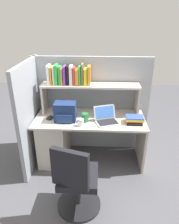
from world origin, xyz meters
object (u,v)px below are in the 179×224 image
Objects in this scene: snack_canister at (85,117)px; computer_mouse at (50,118)px; laptop at (106,119)px; paper_cup at (81,122)px; office_chair at (76,184)px; backpack at (65,112)px.

computer_mouse is at bearing 174.16° from snack_canister.
laptop reaches higher than computer_mouse.
office_chair reaches higher than paper_cup.
paper_cup is (0.23, -0.15, -0.08)m from backpack.
backpack is 2.93× the size of paper_cup.
snack_canister is (0.05, 0.13, 0.01)m from paper_cup.
computer_mouse is at bearing -45.45° from office_chair.
computer_mouse is (-0.23, 0.03, -0.11)m from backpack.
backpack is 2.88× the size of computer_mouse.
computer_mouse is 1.01× the size of paper_cup.
laptop is at bearing -94.33° from office_chair.
backpack is 0.32× the size of office_chair.
laptop is at bearing 0.17° from snack_canister.
computer_mouse is 0.50m from paper_cup.
snack_canister is at bearing -179.83° from laptop.
backpack is (-0.58, 0.02, 0.08)m from laptop.
backpack is 0.29m from paper_cup.
snack_canister is at bearing 69.16° from paper_cup.
snack_canister is at bearing 15.85° from computer_mouse.
snack_canister is (0.28, -0.02, -0.07)m from backpack.
paper_cup is at bearing -159.22° from laptop.
backpack is at bearing 14.27° from computer_mouse.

